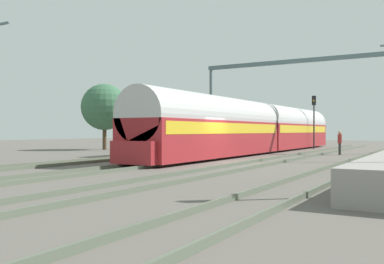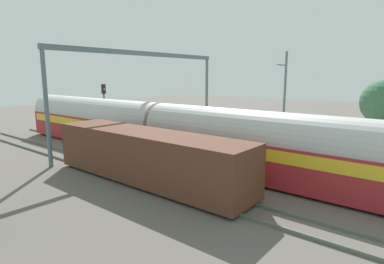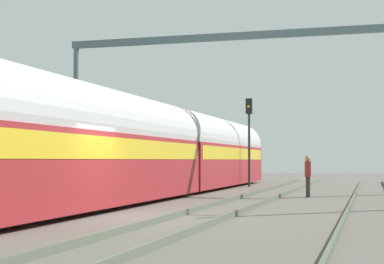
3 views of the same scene
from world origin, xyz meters
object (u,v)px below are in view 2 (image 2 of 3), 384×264
object	(u,v)px
freight_car	(147,156)
railway_signal_far	(104,104)
catenary_gantry	(146,75)
person_crossing	(212,132)
passenger_train	(160,131)

from	to	relation	value
freight_car	railway_signal_far	bearing A→B (deg)	63.44
railway_signal_far	catenary_gantry	distance (m)	6.15
person_crossing	passenger_train	bearing A→B (deg)	-95.51
passenger_train	catenary_gantry	bearing A→B (deg)	59.65
railway_signal_far	catenary_gantry	size ratio (longest dim) A/B	0.29
person_crossing	catenary_gantry	bearing A→B (deg)	-138.17
person_crossing	catenary_gantry	xyz separation A→B (m)	(-3.99, 3.99, 4.93)
passenger_train	freight_car	xyz separation A→B (m)	(-4.38, -3.33, -0.50)
freight_car	catenary_gantry	distance (m)	10.64
passenger_train	railway_signal_far	world-z (taller)	railway_signal_far
person_crossing	railway_signal_far	xyz separation A→B (m)	(-4.26, 9.52, 2.24)
passenger_train	catenary_gantry	world-z (taller)	catenary_gantry
freight_car	railway_signal_far	distance (m)	14.19
passenger_train	catenary_gantry	distance (m)	5.89
catenary_gantry	freight_car	bearing A→B (deg)	-132.89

